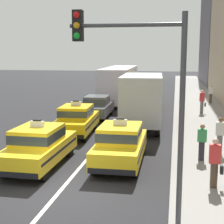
% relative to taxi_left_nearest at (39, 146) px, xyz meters
% --- Properties ---
extents(ground_plane, '(160.00, 160.00, 0.00)m').
position_rel_taxi_left_nearest_xyz_m(ground_plane, '(1.63, -2.41, -0.88)').
color(ground_plane, '#232326').
extents(lane_stripe_left_right, '(0.14, 80.00, 0.01)m').
position_rel_taxi_left_nearest_xyz_m(lane_stripe_left_right, '(1.63, 17.59, -0.87)').
color(lane_stripe_left_right, silver).
rests_on(lane_stripe_left_right, ground).
extents(sidewalk_curb, '(4.00, 90.00, 0.15)m').
position_rel_taxi_left_nearest_xyz_m(sidewalk_curb, '(7.23, 12.59, -0.80)').
color(sidewalk_curb, gray).
rests_on(sidewalk_curb, ground).
extents(taxi_left_nearest, '(1.84, 4.57, 1.96)m').
position_rel_taxi_left_nearest_xyz_m(taxi_left_nearest, '(0.00, 0.00, 0.00)').
color(taxi_left_nearest, black).
rests_on(taxi_left_nearest, ground).
extents(taxi_left_second, '(2.06, 4.65, 1.96)m').
position_rel_taxi_left_nearest_xyz_m(taxi_left_second, '(-0.08, 5.69, 0.00)').
color(taxi_left_second, black).
rests_on(taxi_left_second, ground).
extents(sedan_left_third, '(1.89, 4.35, 1.58)m').
position_rel_taxi_left_nearest_xyz_m(sedan_left_third, '(-0.09, 10.96, -0.03)').
color(sedan_left_third, black).
rests_on(sedan_left_third, ground).
extents(bus_left_fourth, '(2.88, 11.28, 3.22)m').
position_rel_taxi_left_nearest_xyz_m(bus_left_fourth, '(0.07, 19.93, 0.94)').
color(bus_left_fourth, black).
rests_on(bus_left_fourth, ground).
extents(taxi_right_nearest, '(1.86, 4.58, 1.96)m').
position_rel_taxi_left_nearest_xyz_m(taxi_right_nearest, '(3.16, 0.91, 0.00)').
color(taxi_right_nearest, black).
rests_on(taxi_right_nearest, ground).
extents(box_truck_right_second, '(2.56, 7.06, 3.27)m').
position_rel_taxi_left_nearest_xyz_m(box_truck_right_second, '(3.34, 8.40, 0.90)').
color(box_truck_right_second, black).
rests_on(box_truck_right_second, ground).
extents(taxi_right_third, '(1.90, 4.59, 1.96)m').
position_rel_taxi_left_nearest_xyz_m(taxi_right_third, '(3.26, 16.13, 0.00)').
color(taxi_right_third, black).
rests_on(taxi_right_third, ground).
extents(pedestrian_near_crosswalk, '(0.36, 0.24, 1.63)m').
position_rel_taxi_left_nearest_xyz_m(pedestrian_near_crosswalk, '(7.29, 2.64, 0.10)').
color(pedestrian_near_crosswalk, slate).
rests_on(pedestrian_near_crosswalk, sidewalk_curb).
extents(pedestrian_mid_block, '(0.36, 0.24, 1.63)m').
position_rel_taxi_left_nearest_xyz_m(pedestrian_mid_block, '(8.40, 19.03, 0.10)').
color(pedestrian_mid_block, '#473828').
rests_on(pedestrian_mid_block, sidewalk_curb).
extents(pedestrian_by_storefront, '(0.36, 0.24, 1.53)m').
position_rel_taxi_left_nearest_xyz_m(pedestrian_by_storefront, '(6.45, 1.57, 0.04)').
color(pedestrian_by_storefront, '#23232D').
rests_on(pedestrian_by_storefront, sidewalk_curb).
extents(pedestrian_trailing, '(0.47, 0.24, 1.66)m').
position_rel_taxi_left_nearest_xyz_m(pedestrian_trailing, '(6.66, -1.40, 0.10)').
color(pedestrian_trailing, '#473828').
rests_on(pedestrian_trailing, sidewalk_curb).
extents(pedestrian_far_corner, '(0.47, 0.24, 1.74)m').
position_rel_taxi_left_nearest_xyz_m(pedestrian_far_corner, '(7.26, 13.30, 0.15)').
color(pedestrian_far_corner, slate).
rests_on(pedestrian_far_corner, sidewalk_curb).
extents(traffic_light_pole, '(2.87, 0.33, 5.58)m').
position_rel_taxi_left_nearest_xyz_m(traffic_light_pole, '(4.52, -4.23, 2.94)').
color(traffic_light_pole, '#47474C').
rests_on(traffic_light_pole, ground).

